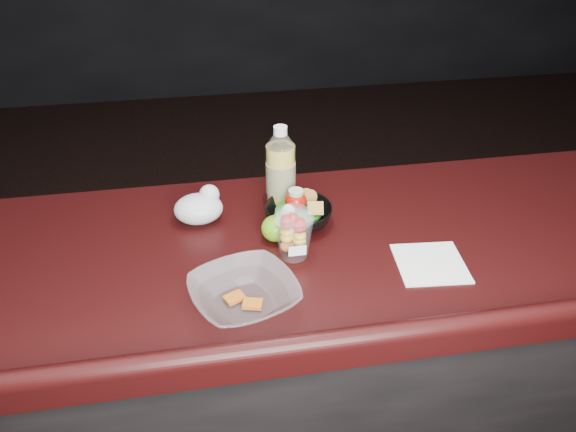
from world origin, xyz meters
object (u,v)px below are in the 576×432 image
Objects in this scene: takeout_bowl at (244,294)px; fruit_cup at (294,231)px; green_apple at (275,228)px; snack_bowl at (298,214)px; lemonade_bottle at (281,175)px.

fruit_cup is at bearing 48.71° from takeout_bowl.
green_apple is (-0.03, 0.07, -0.04)m from fruit_cup.
snack_bowl is at bearing 59.13° from takeout_bowl.
takeout_bowl is at bearing -114.28° from green_apple.
lemonade_bottle reaches higher than green_apple.
green_apple is 0.09m from snack_bowl.
lemonade_bottle is 1.07× the size of snack_bowl.
snack_bowl is at bearing 75.21° from fruit_cup.
fruit_cup is 0.61× the size of snack_bowl.
snack_bowl is at bearing -71.68° from lemonade_bottle.
lemonade_bottle is 0.41m from takeout_bowl.
green_apple is (-0.04, -0.15, -0.07)m from lemonade_bottle.
green_apple reaches higher than takeout_bowl.
lemonade_bottle reaches higher than takeout_bowl.
takeout_bowl is at bearing -131.29° from fruit_cup.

